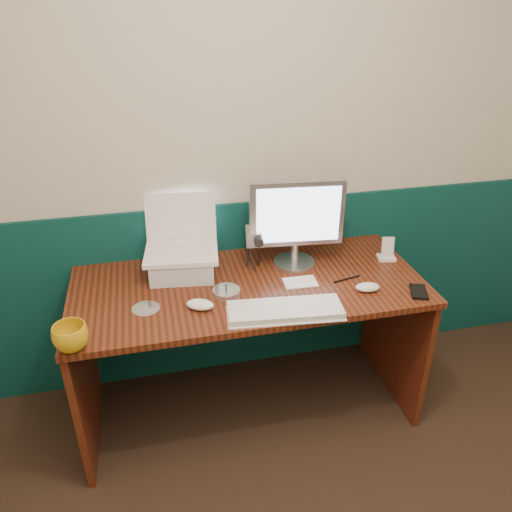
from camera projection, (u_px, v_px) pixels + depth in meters
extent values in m
cube|color=beige|center=(259.00, 152.00, 2.39)|extent=(3.50, 0.04, 2.50)
cube|color=#083532|center=(259.00, 287.00, 2.73)|extent=(3.48, 0.02, 1.00)
cube|color=#321909|center=(249.00, 349.00, 2.45)|extent=(1.60, 0.70, 0.75)
cube|color=silver|center=(182.00, 264.00, 2.33)|extent=(0.32, 0.28, 0.10)
cube|color=white|center=(285.00, 311.00, 2.06)|extent=(0.49, 0.21, 0.03)
ellipsoid|color=silver|center=(368.00, 287.00, 2.21)|extent=(0.12, 0.08, 0.04)
ellipsoid|color=white|center=(200.00, 305.00, 2.09)|extent=(0.14, 0.11, 0.04)
imported|color=gold|center=(71.00, 337.00, 1.84)|extent=(0.13, 0.13, 0.10)
cylinder|color=silver|center=(226.00, 292.00, 2.19)|extent=(0.12, 0.12, 0.03)
cylinder|color=silver|center=(146.00, 308.00, 2.10)|extent=(0.12, 0.12, 0.00)
cylinder|color=black|center=(347.00, 279.00, 2.30)|extent=(0.14, 0.04, 0.01)
cube|color=white|center=(300.00, 282.00, 2.28)|extent=(0.15, 0.11, 0.00)
cube|color=white|center=(386.00, 258.00, 2.48)|extent=(0.10, 0.08, 0.02)
cube|color=silver|center=(388.00, 247.00, 2.45)|extent=(0.06, 0.04, 0.10)
cube|color=black|center=(419.00, 292.00, 2.20)|extent=(0.10, 0.13, 0.01)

